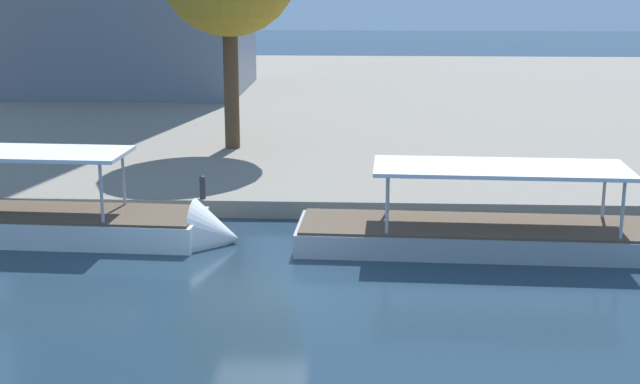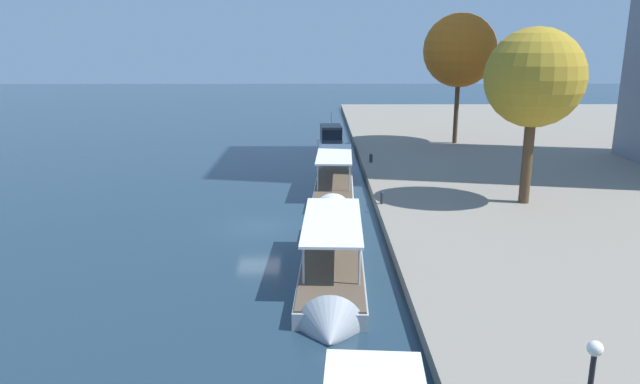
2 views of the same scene
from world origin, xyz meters
TOP-DOWN VIEW (x-y plane):
  - ground_plane at (0.00, 0.00)m, footprint 220.00×220.00m
  - motor_yacht_0 at (-21.60, 4.92)m, footprint 7.68×2.76m
  - tour_boat_1 at (-7.42, 4.74)m, footprint 13.46×3.24m
  - tour_boat_2 at (7.98, 4.20)m, footprint 13.51×3.42m
  - mooring_bollard_1 at (-15.77, 8.13)m, footprint 0.32×0.32m
  - mooring_bollard_2 at (-2.82, 7.67)m, footprint 0.22×0.22m
  - tree_0 at (-25.18, 17.19)m, footprint 7.08×7.08m
  - tree_2 at (-3.16, 16.65)m, footprint 6.10×6.10m

SIDE VIEW (x-z plane):
  - ground_plane at x=0.00m, z-range 0.00..0.00m
  - tour_boat_2 at x=7.98m, z-range -1.65..2.16m
  - tour_boat_1 at x=-7.42m, z-range -1.61..2.25m
  - motor_yacht_0 at x=-21.60m, z-range -1.61..3.19m
  - mooring_bollard_1 at x=-15.77m, z-range 0.64..1.38m
  - mooring_bollard_2 at x=-2.82m, z-range 0.64..1.45m
  - tree_2 at x=-3.16m, z-range 2.94..13.94m
  - tree_0 at x=-25.18m, z-range 3.28..15.91m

